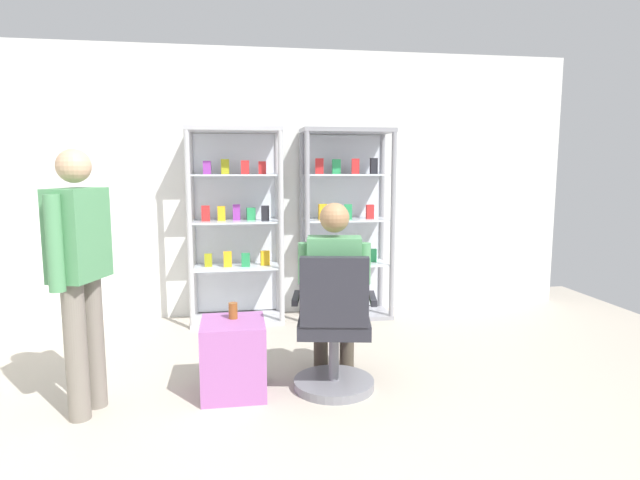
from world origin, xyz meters
The scene contains 9 objects.
ground_plane centered at (0.00, 0.00, 0.00)m, with size 7.20×7.20×0.00m, color #B2A899.
back_wall centered at (0.00, 3.00, 1.35)m, with size 6.00×0.10×2.70m, color silver.
display_cabinet_left centered at (-0.55, 2.76, 0.96)m, with size 0.90×0.45×1.90m.
display_cabinet_right centered at (0.55, 2.76, 0.96)m, with size 0.90×0.45×1.90m.
office_chair centered at (0.09, 0.91, 0.39)m, with size 0.61×0.57×0.96m.
seated_shopkeeper centered at (0.12, 1.07, 0.71)m, with size 0.54×0.61×1.29m.
storage_crate centered at (-0.59, 1.00, 0.25)m, with size 0.42×0.45×0.50m, color #9E599E.
tea_glass centered at (-0.58, 1.06, 0.56)m, with size 0.06×0.06×0.11m, color brown.
standing_customer centered at (-1.49, 0.85, 0.93)m, with size 0.32×0.50×1.63m.
Camera 1 is at (-0.55, -2.45, 1.52)m, focal length 29.49 mm.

